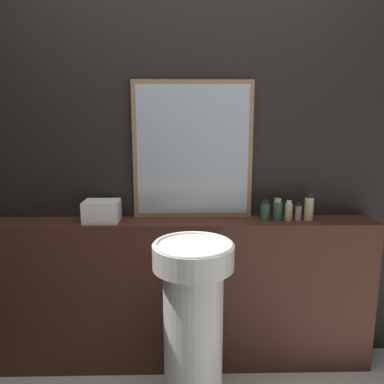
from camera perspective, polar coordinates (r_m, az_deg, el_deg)
name	(u,v)px	position (r m, az deg, el deg)	size (l,w,h in m)	color
wall_back	(177,155)	(2.20, -2.34, 5.61)	(8.00, 0.06, 2.50)	black
vanity_counter	(177,294)	(2.28, -2.24, -15.29)	(2.27, 0.22, 0.89)	#422319
pedestal_sink	(193,320)	(1.93, 0.18, -18.93)	(0.39, 0.39, 0.89)	silver
mirror	(193,150)	(2.15, 0.11, 6.36)	(0.68, 0.03, 0.78)	#937047
towel_stack	(102,211)	(2.16, -13.57, -2.83)	(0.20, 0.16, 0.12)	white
shampoo_bottle	(265,211)	(2.16, 11.10, -2.86)	(0.05, 0.05, 0.12)	#2D4C3D
conditioner_bottle	(277,210)	(2.17, 12.88, -2.72)	(0.05, 0.05, 0.13)	#2D4C3D
lotion_bottle	(289,211)	(2.19, 14.50, -2.85)	(0.04, 0.04, 0.11)	#C6B284
body_wash_bottle	(298,212)	(2.21, 15.89, -2.99)	(0.04, 0.04, 0.10)	gray
hand_soap_bottle	(309,207)	(2.22, 17.39, -2.27)	(0.05, 0.05, 0.16)	#C6B284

